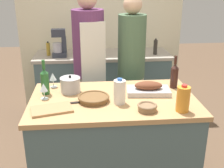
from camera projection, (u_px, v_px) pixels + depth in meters
The scene contains 21 objects.
kitchen_island at pixel (113, 144), 2.53m from camera, with size 1.40×0.83×0.91m.
back_counter at pixel (103, 85), 3.92m from camera, with size 1.80×0.60×0.91m.
back_wall at pixel (101, 22), 3.96m from camera, with size 2.30×0.10×2.55m.
roasting_pan at pixel (148, 89), 2.45m from camera, with size 0.39×0.23×0.11m.
wicker_basket at pixel (94, 98), 2.30m from camera, with size 0.26×0.26×0.05m.
cutting_board at pixel (52, 109), 2.15m from camera, with size 0.34×0.26×0.02m.
stock_pot at pixel (70, 85), 2.48m from camera, with size 0.18×0.18×0.16m.
mixing_bowl at pixel (147, 107), 2.13m from camera, with size 0.15×0.15×0.05m.
juice_jug at pixel (183, 99), 2.11m from camera, with size 0.10×0.10×0.21m.
milk_jug at pixel (120, 92), 2.24m from camera, with size 0.09×0.09×0.21m.
wine_bottle_green at pixel (45, 81), 2.42m from camera, with size 0.07×0.07×0.31m.
wine_bottle_dark at pixel (174, 75), 2.56m from camera, with size 0.07×0.07×0.30m.
wine_glass_left at pixel (53, 77), 2.57m from camera, with size 0.06×0.06×0.14m.
wine_glass_right at pixel (44, 88), 2.32m from camera, with size 0.06×0.06×0.14m.
knife_chef at pixel (68, 103), 2.26m from camera, with size 0.21×0.06×0.01m.
stand_mixer at pixel (59, 45), 3.56m from camera, with size 0.18×0.14×0.36m.
condiment_bottle_tall at pixel (48, 49), 3.65m from camera, with size 0.05×0.05×0.18m.
condiment_bottle_short at pixel (155, 47), 3.69m from camera, with size 0.05×0.05×0.21m.
condiment_bottle_extra at pixel (84, 48), 3.75m from camera, with size 0.06×0.06×0.16m.
person_cook_aproned at pixel (89, 63), 3.07m from camera, with size 0.35×0.37×1.77m.
person_cook_guest at pixel (131, 65), 3.12m from camera, with size 0.30×0.30×1.71m.
Camera 1 is at (-0.21, -2.16, 1.86)m, focal length 45.00 mm.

